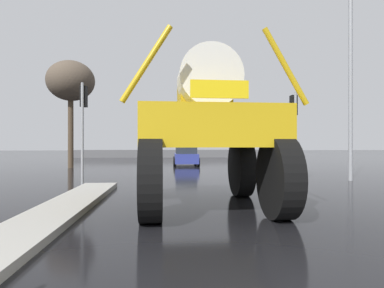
{
  "coord_description": "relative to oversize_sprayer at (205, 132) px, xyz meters",
  "views": [
    {
      "loc": [
        -1.23,
        -2.75,
        1.62
      ],
      "look_at": [
        -0.38,
        8.94,
        1.61
      ],
      "focal_mm": 30.67,
      "sensor_mm": 36.0,
      "label": 1
    }
  ],
  "objects": [
    {
      "name": "ground_plane",
      "position": [
        0.28,
        12.37,
        -1.92
      ],
      "size": [
        120.0,
        120.0,
        0.0
      ],
      "primitive_type": "plane",
      "color": "black"
    },
    {
      "name": "median_island",
      "position": [
        -3.47,
        -1.75,
        -1.85
      ],
      "size": [
        1.18,
        11.82,
        0.15
      ],
      "primitive_type": "cube",
      "color": "#9E9B93",
      "rests_on": "ground"
    },
    {
      "name": "oversize_sprayer",
      "position": [
        0.0,
        0.0,
        0.0
      ],
      "size": [
        3.95,
        5.07,
        4.06
      ],
      "rotation": [
        0.0,
        0.0,
        1.6
      ],
      "color": "black",
      "rests_on": "ground"
    },
    {
      "name": "sedan_ahead",
      "position": [
        0.38,
        16.54,
        -1.21
      ],
      "size": [
        1.9,
        4.11,
        1.52
      ],
      "rotation": [
        0.0,
        0.0,
        1.57
      ],
      "color": "navy",
      "rests_on": "ground"
    },
    {
      "name": "traffic_signal_near_left",
      "position": [
        -4.34,
        4.99,
        1.03
      ],
      "size": [
        0.24,
        0.54,
        4.04
      ],
      "color": "gray",
      "rests_on": "ground"
    },
    {
      "name": "traffic_signal_near_right",
      "position": [
        4.31,
        5.0,
        0.82
      ],
      "size": [
        0.24,
        0.54,
        3.76
      ],
      "color": "gray",
      "rests_on": "ground"
    },
    {
      "name": "streetlight_near_right",
      "position": [
        7.19,
        5.45,
        3.13
      ],
      "size": [
        2.16,
        0.24,
        9.13
      ],
      "color": "gray",
      "rests_on": "ground"
    },
    {
      "name": "bare_tree_left",
      "position": [
        -7.51,
        14.19,
        3.86
      ],
      "size": [
        3.16,
        3.16,
        7.21
      ],
      "color": "#473828",
      "rests_on": "ground"
    },
    {
      "name": "roadside_barrier",
      "position": [
        0.28,
        30.25,
        -1.47
      ],
      "size": [
        25.04,
        0.24,
        0.9
      ],
      "primitive_type": "cube",
      "color": "#59595B",
      "rests_on": "ground"
    }
  ]
}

